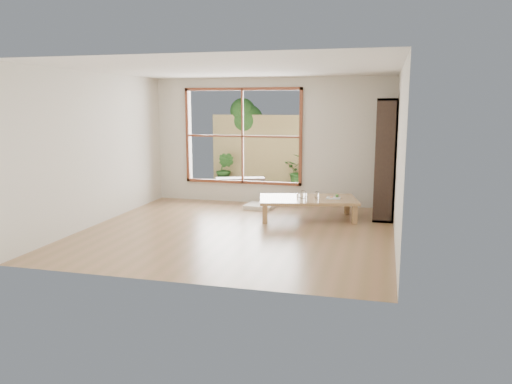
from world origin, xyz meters
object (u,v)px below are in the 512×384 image
low_table (308,200)px  bookshelf (385,159)px  garden_bench (240,180)px  food_tray (334,197)px

low_table → bookshelf: bearing=5.6°
low_table → garden_bench: garden_bench is taller
low_table → food_tray: size_ratio=7.70×
low_table → food_tray: bearing=-3.7°
low_table → bookshelf: (1.33, 0.46, 0.74)m
bookshelf → garden_bench: size_ratio=1.85×
bookshelf → food_tray: 1.16m
low_table → garden_bench: (-1.90, 2.13, -0.01)m
garden_bench → food_tray: bearing=-63.1°
low_table → bookshelf: bookshelf is taller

